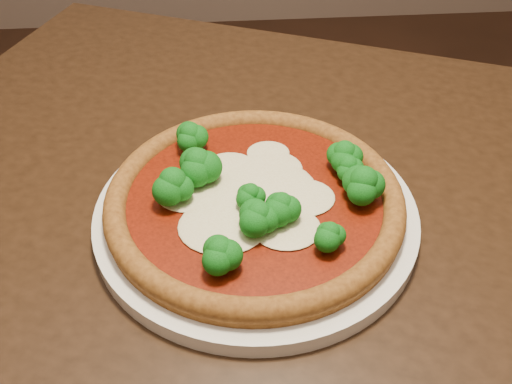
{
  "coord_description": "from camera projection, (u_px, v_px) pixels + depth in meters",
  "views": [
    {
      "loc": [
        -0.05,
        -0.59,
        1.18
      ],
      "look_at": [
        -0.02,
        -0.14,
        0.79
      ],
      "focal_mm": 40.0,
      "sensor_mm": 36.0,
      "label": 1
    }
  ],
  "objects": [
    {
      "name": "pizza",
      "position": [
        256.0,
        197.0,
        0.6
      ],
      "size": [
        0.32,
        0.32,
        0.06
      ],
      "rotation": [
        0.0,
        0.0,
        -0.41
      ],
      "color": "brown",
      "rests_on": "plate"
    },
    {
      "name": "dining_table",
      "position": [
        278.0,
        284.0,
        0.68
      ],
      "size": [
        1.32,
        1.22,
        0.75
      ],
      "rotation": [
        0.0,
        0.0,
        -0.4
      ],
      "color": "black",
      "rests_on": "floor"
    },
    {
      "name": "plate",
      "position": [
        256.0,
        213.0,
        0.62
      ],
      "size": [
        0.35,
        0.35,
        0.02
      ],
      "primitive_type": "cylinder",
      "color": "white",
      "rests_on": "dining_table"
    }
  ]
}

